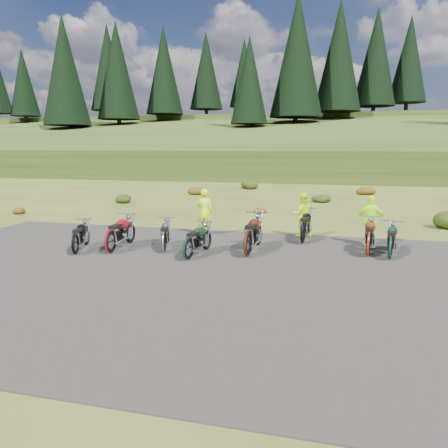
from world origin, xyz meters
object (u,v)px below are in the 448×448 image
(motorcycle_3, at_px, (164,253))
(motorcycle_7, at_px, (389,260))
(motorcycle_0, at_px, (76,255))
(person_middle, at_px, (204,213))

(motorcycle_3, distance_m, motorcycle_7, 6.91)
(motorcycle_0, distance_m, motorcycle_3, 2.73)
(motorcycle_3, bearing_deg, motorcycle_7, -99.40)
(person_middle, bearing_deg, motorcycle_3, 79.17)
(motorcycle_3, relative_size, person_middle, 1.07)
(motorcycle_3, height_order, motorcycle_7, motorcycle_7)
(motorcycle_3, bearing_deg, person_middle, -24.37)
(motorcycle_0, xyz_separation_m, person_middle, (3.00, 3.98, 0.88))
(motorcycle_7, bearing_deg, motorcycle_3, 106.15)
(motorcycle_0, relative_size, motorcycle_3, 0.99)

